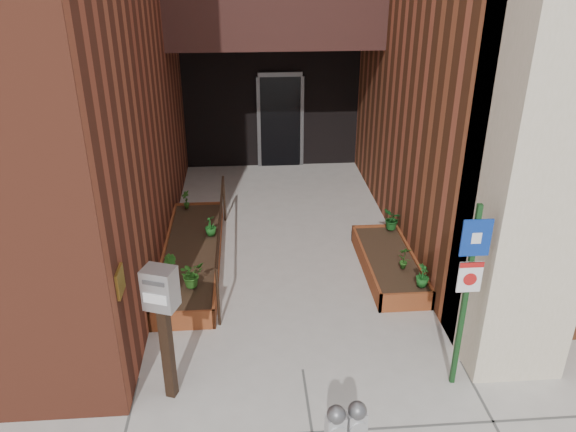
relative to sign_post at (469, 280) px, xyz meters
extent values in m
plane|color=#9E9991|center=(-1.76, 0.36, -1.44)|extent=(80.00, 80.00, 0.00)
cube|color=#C4B697|center=(0.79, 0.56, 0.76)|extent=(1.10, 1.20, 4.40)
cube|color=black|center=(-1.76, 7.76, 0.06)|extent=(4.00, 0.30, 3.00)
cube|color=black|center=(-1.56, 7.58, -0.39)|extent=(0.90, 0.06, 2.10)
cube|color=#B79338|center=(-3.75, 0.16, 0.06)|extent=(0.04, 0.30, 0.30)
cube|color=maroon|center=(-3.31, 1.28, -1.29)|extent=(0.90, 0.04, 0.30)
cube|color=maroon|center=(-3.31, 4.84, -1.29)|extent=(0.90, 0.04, 0.30)
cube|color=maroon|center=(-3.74, 3.06, -1.29)|extent=(0.04, 3.60, 0.30)
cube|color=maroon|center=(-2.88, 3.06, -1.29)|extent=(0.04, 3.60, 0.30)
cube|color=black|center=(-3.31, 3.06, -1.31)|extent=(0.82, 3.52, 0.26)
cube|color=maroon|center=(-0.16, 1.48, -1.29)|extent=(0.80, 0.04, 0.30)
cube|color=maroon|center=(-0.16, 3.64, -1.29)|extent=(0.80, 0.04, 0.30)
cube|color=maroon|center=(-0.54, 2.56, -1.29)|extent=(0.04, 2.20, 0.30)
cube|color=maroon|center=(0.22, 2.56, -1.29)|extent=(0.04, 2.20, 0.30)
cube|color=black|center=(-0.16, 2.56, -1.31)|extent=(0.72, 2.12, 0.26)
cylinder|color=black|center=(-2.81, 1.36, -0.99)|extent=(0.04, 0.04, 0.90)
cylinder|color=black|center=(-2.81, 4.66, -0.99)|extent=(0.04, 0.04, 0.90)
cylinder|color=black|center=(-2.81, 3.01, -0.56)|extent=(0.04, 3.30, 0.04)
cube|color=#B7B8BA|center=(-1.73, -1.79, -0.18)|extent=(0.17, 0.13, 0.27)
sphere|color=#59595B|center=(-1.73, -1.79, -0.03)|extent=(0.15, 0.15, 0.15)
cube|color=white|center=(-1.72, -1.84, -0.16)|extent=(0.09, 0.02, 0.05)
cube|color=#B7B8BA|center=(-1.56, -1.76, -0.18)|extent=(0.17, 0.13, 0.27)
sphere|color=#59595B|center=(-1.56, -1.76, -0.03)|extent=(0.15, 0.15, 0.15)
cube|color=white|center=(-1.55, -1.81, -0.16)|extent=(0.09, 0.02, 0.05)
cube|color=#163E19|center=(0.00, 0.02, -0.27)|extent=(0.05, 0.05, 2.34)
cube|color=navy|center=(0.00, -0.02, 0.53)|extent=(0.32, 0.02, 0.42)
cube|color=white|center=(0.00, -0.02, 0.53)|extent=(0.11, 0.01, 0.13)
cube|color=white|center=(0.00, -0.02, 0.05)|extent=(0.27, 0.02, 0.37)
cube|color=#B21414|center=(0.00, -0.02, 0.20)|extent=(0.27, 0.01, 0.06)
cylinder|color=#B21414|center=(0.00, -0.03, 0.03)|extent=(0.15, 0.01, 0.15)
cube|color=black|center=(-3.31, 0.06, -0.82)|extent=(0.14, 0.14, 1.23)
cube|color=#ABACAE|center=(-3.31, 0.06, 0.02)|extent=(0.40, 0.35, 0.47)
cube|color=#59595B|center=(-3.36, -0.06, 0.16)|extent=(0.24, 0.10, 0.04)
cube|color=white|center=(-3.36, -0.06, -0.03)|extent=(0.26, 0.10, 0.11)
imported|color=#255919|center=(-3.21, 1.92, -0.95)|extent=(0.48, 0.48, 0.38)
imported|color=#26601B|center=(-3.52, 2.07, -0.93)|extent=(0.32, 0.32, 0.41)
imported|color=#175319|center=(-3.01, 3.49, -0.96)|extent=(0.27, 0.27, 0.35)
imported|color=#285919|center=(-3.51, 4.62, -0.96)|extent=(0.25, 0.25, 0.34)
imported|color=#17521A|center=(0.09, 1.66, -0.96)|extent=(0.25, 0.25, 0.35)
imported|color=#205418|center=(-0.04, 2.17, -0.95)|extent=(0.20, 0.20, 0.37)
imported|color=#17511B|center=(0.09, 3.46, -0.95)|extent=(0.40, 0.40, 0.37)
camera|label=1|loc=(-2.36, -5.02, 3.26)|focal=35.00mm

